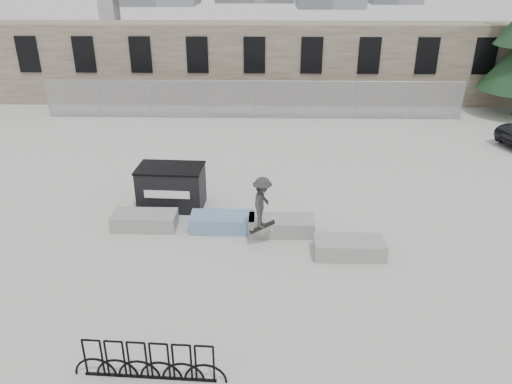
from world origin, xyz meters
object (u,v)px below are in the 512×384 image
at_px(planter_offset, 349,247).
at_px(bike_rack, 149,361).
at_px(planter_center_right, 281,225).
at_px(skateboarder, 262,203).
at_px(planter_far_left, 145,220).
at_px(planter_center_left, 223,222).
at_px(dumpster, 171,187).

xyz_separation_m(planter_offset, bike_rack, (-4.68, -4.75, 0.17)).
xyz_separation_m(planter_center_right, planter_offset, (1.91, -1.27, 0.00)).
distance_m(planter_center_right, bike_rack, 6.63).
bearing_deg(skateboarder, planter_far_left, 88.57).
bearing_deg(skateboarder, planter_center_right, -21.10).
bearing_deg(planter_center_right, planter_far_left, 176.79).
bearing_deg(planter_center_right, planter_offset, -33.68).
xyz_separation_m(planter_far_left, planter_offset, (6.20, -1.51, 0.00)).
bearing_deg(planter_center_left, bike_rack, -98.72).
bearing_deg(bike_rack, planter_far_left, 103.63).
relative_size(planter_center_left, skateboarder, 1.15).
distance_m(planter_center_right, planter_offset, 2.29).
bearing_deg(dumpster, planter_far_left, -108.94).
height_order(planter_center_right, bike_rack, bike_rack).
bearing_deg(planter_far_left, skateboarder, -15.87).
height_order(planter_offset, bike_rack, bike_rack).
xyz_separation_m(planter_far_left, planter_center_right, (4.29, -0.24, 0.00)).
relative_size(dumpster, bike_rack, 0.72).
bearing_deg(dumpster, bike_rack, -80.46).
height_order(planter_center_left, planter_offset, same).
distance_m(planter_center_left, planter_center_right, 1.83).
height_order(planter_center_right, planter_offset, same).
relative_size(planter_center_left, bike_rack, 0.64).
height_order(planter_center_right, dumpster, dumpster).
bearing_deg(planter_offset, bike_rack, -134.62).
distance_m(planter_center_left, planter_offset, 4.01).
xyz_separation_m(planter_far_left, planter_center_left, (2.47, -0.06, 0.00)).
bearing_deg(planter_center_right, skateboarder, -125.53).
height_order(planter_far_left, planter_offset, same).
distance_m(planter_center_right, dumpster, 4.11).
bearing_deg(planter_center_left, dumpster, 139.51).
relative_size(planter_center_right, dumpster, 0.88).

